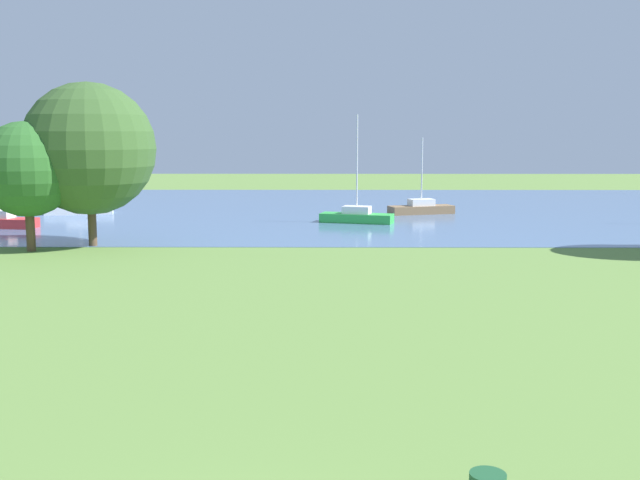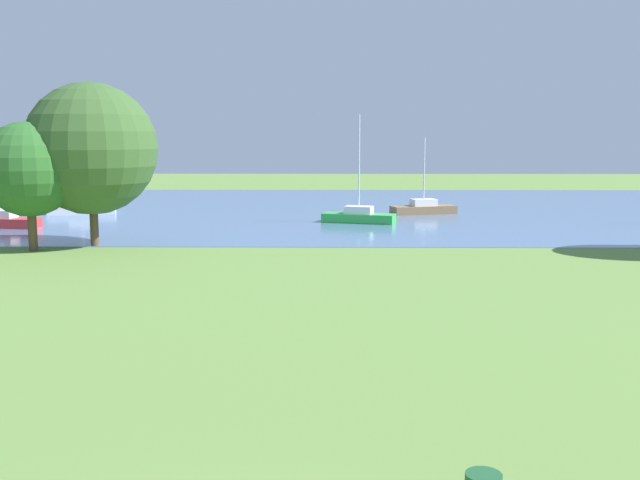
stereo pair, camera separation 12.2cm
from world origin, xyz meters
name	(u,v)px [view 1 (the left image)]	position (x,y,z in m)	size (l,w,h in m)	color
ground_plane	(289,277)	(0.00, 22.00, 0.00)	(160.00, 160.00, 0.00)	olive
water_surface	(307,209)	(0.00, 50.00, 0.01)	(140.00, 40.00, 0.02)	#4F6F9A
sailboat_white	(79,208)	(-16.70, 46.18, 0.45)	(5.01, 2.53, 5.82)	white
sailboat_brown	(421,208)	(8.56, 46.38, 0.45)	(5.03, 2.81, 5.58)	brown
sailboat_green	(357,216)	(3.57, 40.86, 0.46)	(5.03, 2.75, 7.11)	green
tree_west_near	(27,169)	(-13.39, 28.72, 4.12)	(4.77, 4.77, 6.52)	brown
tree_west_far	(89,149)	(-10.81, 30.49, 5.10)	(6.88, 6.88, 8.55)	brown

